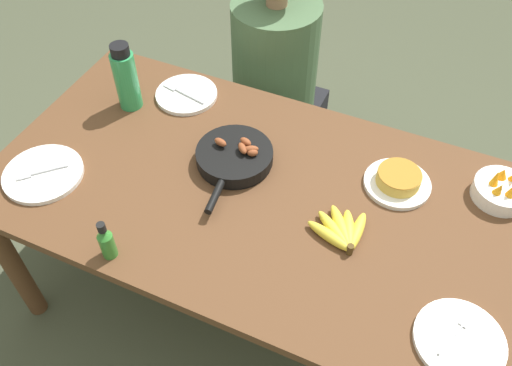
# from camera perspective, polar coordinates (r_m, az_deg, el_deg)

# --- Properties ---
(ground_plane) EXTENTS (14.00, 14.00, 0.00)m
(ground_plane) POSITION_cam_1_polar(r_m,az_deg,el_deg) (2.30, 0.00, -12.16)
(ground_plane) COLOR #474C38
(dining_table) EXTENTS (1.71, 0.92, 0.70)m
(dining_table) POSITION_cam_1_polar(r_m,az_deg,el_deg) (1.78, 0.00, -2.44)
(dining_table) COLOR brown
(dining_table) RESTS_ON ground_plane
(banana_bunch) EXTENTS (0.17, 0.16, 0.04)m
(banana_bunch) POSITION_cam_1_polar(r_m,az_deg,el_deg) (1.61, 9.07, -5.07)
(banana_bunch) COLOR yellow
(banana_bunch) RESTS_ON dining_table
(skillet) EXTENTS (0.25, 0.38, 0.08)m
(skillet) POSITION_cam_1_polar(r_m,az_deg,el_deg) (1.78, -2.29, 2.77)
(skillet) COLOR black
(skillet) RESTS_ON dining_table
(frittata_plate_center) EXTENTS (0.21, 0.21, 0.06)m
(frittata_plate_center) POSITION_cam_1_polar(r_m,az_deg,el_deg) (1.77, 14.72, 0.27)
(frittata_plate_center) COLOR white
(frittata_plate_center) RESTS_ON dining_table
(empty_plate_near_front) EXTENTS (0.26, 0.26, 0.02)m
(empty_plate_near_front) POSITION_cam_1_polar(r_m,az_deg,el_deg) (1.88, -21.49, 0.90)
(empty_plate_near_front) COLOR white
(empty_plate_near_front) RESTS_ON dining_table
(empty_plate_far_left) EXTENTS (0.23, 0.23, 0.02)m
(empty_plate_far_left) POSITION_cam_1_polar(r_m,az_deg,el_deg) (2.06, -7.33, 9.23)
(empty_plate_far_left) COLOR white
(empty_plate_far_left) RESTS_ON dining_table
(empty_plate_far_right) EXTENTS (0.23, 0.23, 0.02)m
(empty_plate_far_right) POSITION_cam_1_polar(r_m,az_deg,el_deg) (1.52, 20.62, -15.25)
(empty_plate_far_right) COLOR white
(empty_plate_far_right) RESTS_ON dining_table
(fruit_bowl_mango) EXTENTS (0.17, 0.17, 0.11)m
(fruit_bowl_mango) POSITION_cam_1_polar(r_m,az_deg,el_deg) (1.84, 24.49, -0.66)
(fruit_bowl_mango) COLOR white
(fruit_bowl_mango) RESTS_ON dining_table
(water_bottle) EXTENTS (0.08, 0.08, 0.26)m
(water_bottle) POSITION_cam_1_polar(r_m,az_deg,el_deg) (1.99, -13.53, 10.70)
(water_bottle) COLOR #2D9351
(water_bottle) RESTS_ON dining_table
(hot_sauce_bottle) EXTENTS (0.04, 0.04, 0.14)m
(hot_sauce_bottle) POSITION_cam_1_polar(r_m,az_deg,el_deg) (1.58, -15.48, -5.96)
(hot_sauce_bottle) COLOR #337F2D
(hot_sauce_bottle) RESTS_ON dining_table
(person_figure) EXTENTS (0.41, 0.41, 1.12)m
(person_figure) POSITION_cam_1_polar(r_m,az_deg,el_deg) (2.47, 1.90, 9.64)
(person_figure) COLOR black
(person_figure) RESTS_ON ground_plane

